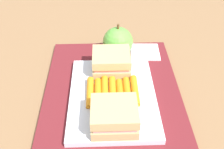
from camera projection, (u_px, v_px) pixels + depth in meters
ground_plane at (112, 94)px, 0.58m from camera, size 2.40×2.40×0.00m
lunchbag_mat at (112, 92)px, 0.58m from camera, size 0.36×0.28×0.01m
food_tray at (113, 96)px, 0.55m from camera, size 0.23×0.17×0.01m
sandwich_half_left at (114, 116)px, 0.47m from camera, size 0.07×0.08×0.04m
sandwich_half_right at (111, 62)px, 0.59m from camera, size 0.07×0.08×0.04m
carrot_sticks_bundle at (112, 92)px, 0.54m from camera, size 0.08×0.10×0.02m
apple at (118, 42)px, 0.65m from camera, size 0.07×0.07×0.08m
paper_napkin at (145, 52)px, 0.68m from camera, size 0.07×0.07×0.00m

